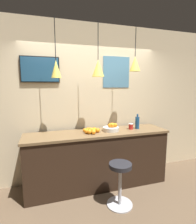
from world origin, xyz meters
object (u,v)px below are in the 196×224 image
object	(u,v)px
fruit_bowl	(111,128)
spread_jar	(131,126)
mounted_tv	(40,69)
bar_stool	(120,178)
juice_bottle	(137,122)

from	to	relation	value
fruit_bowl	spread_jar	size ratio (longest dim) A/B	2.72
spread_jar	mounted_tv	xyz separation A→B (m)	(-1.54, 0.35, 1.01)
spread_jar	mounted_tv	size ratio (longest dim) A/B	0.17
bar_stool	juice_bottle	size ratio (longest dim) A/B	2.41
bar_stool	juice_bottle	xyz separation A→B (m)	(0.61, 0.62, 0.67)
juice_bottle	mounted_tv	xyz separation A→B (m)	(-1.68, 0.35, 0.95)
bar_stool	spread_jar	xyz separation A→B (m)	(0.48, 0.62, 0.61)
fruit_bowl	juice_bottle	bearing A→B (deg)	0.39
fruit_bowl	spread_jar	bearing A→B (deg)	0.52
bar_stool	juice_bottle	distance (m)	1.10
fruit_bowl	mounted_tv	size ratio (longest dim) A/B	0.45
bar_stool	spread_jar	distance (m)	0.99
juice_bottle	fruit_bowl	bearing A→B (deg)	-179.61
fruit_bowl	mounted_tv	distance (m)	1.58
fruit_bowl	spread_jar	xyz separation A→B (m)	(0.39, 0.00, -0.00)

